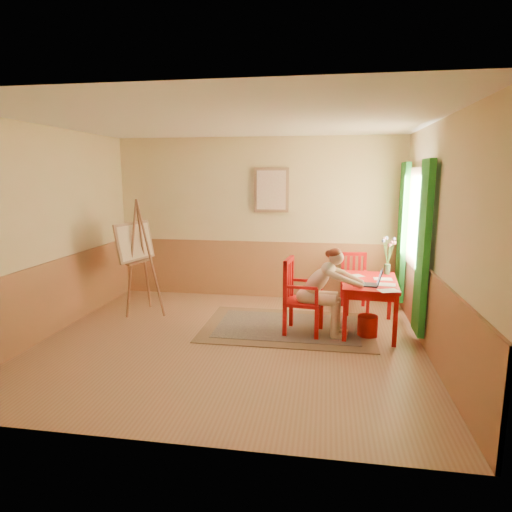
% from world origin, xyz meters
% --- Properties ---
extents(room, '(5.04, 4.54, 2.84)m').
position_xyz_m(room, '(0.00, 0.00, 1.40)').
color(room, '#A47654').
rests_on(room, ground).
extents(wainscot, '(5.00, 4.50, 1.00)m').
position_xyz_m(wainscot, '(0.00, 0.80, 0.50)').
color(wainscot, '#AE7246').
rests_on(wainscot, room).
extents(window, '(0.12, 2.01, 2.20)m').
position_xyz_m(window, '(2.42, 1.10, 1.35)').
color(window, white).
rests_on(window, room).
extents(wall_portrait, '(0.60, 0.05, 0.76)m').
position_xyz_m(wall_portrait, '(0.25, 2.20, 1.90)').
color(wall_portrait, '#946C4D').
rests_on(wall_portrait, room).
extents(rug, '(2.40, 1.60, 0.02)m').
position_xyz_m(rug, '(0.69, 0.66, 0.01)').
color(rug, '#8C7251').
rests_on(rug, room).
extents(table, '(0.80, 1.25, 0.72)m').
position_xyz_m(table, '(1.82, 0.74, 0.63)').
color(table, '#B80A09').
rests_on(table, room).
extents(chair_left, '(0.54, 0.52, 1.05)m').
position_xyz_m(chair_left, '(0.87, 0.46, 0.52)').
color(chair_left, '#B80A09').
rests_on(chair_left, room).
extents(chair_back, '(0.44, 0.46, 0.91)m').
position_xyz_m(chair_back, '(1.68, 1.73, 0.46)').
color(chair_back, '#B80A09').
rests_on(chair_back, room).
extents(figure, '(0.92, 0.45, 1.21)m').
position_xyz_m(figure, '(1.18, 0.42, 0.67)').
color(figure, '#D5B391').
rests_on(figure, room).
extents(laptop, '(0.39, 0.26, 0.22)m').
position_xyz_m(laptop, '(1.79, 0.44, 0.76)').
color(laptop, '#1E2338').
rests_on(laptop, table).
extents(papers, '(0.68, 1.03, 0.00)m').
position_xyz_m(papers, '(1.91, 0.63, 0.72)').
color(papers, white).
rests_on(papers, table).
extents(vase, '(0.24, 0.28, 0.56)m').
position_xyz_m(vase, '(2.10, 1.18, 0.97)').
color(vase, '#3F724C').
rests_on(vase, table).
extents(wastebasket, '(0.34, 0.34, 0.29)m').
position_xyz_m(wastebasket, '(1.79, 0.49, 0.14)').
color(wastebasket, '#B6140F').
rests_on(wastebasket, room).
extents(easel, '(0.68, 0.80, 1.80)m').
position_xyz_m(easel, '(-1.70, 1.00, 1.07)').
color(easel, brown).
rests_on(easel, room).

